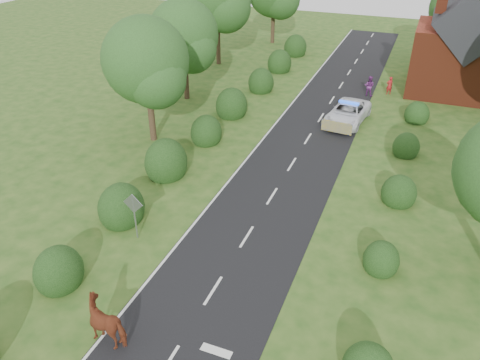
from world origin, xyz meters
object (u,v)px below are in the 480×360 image
at_px(pedestrian_purple, 369,86).
at_px(police_van, 348,113).
at_px(pedestrian_red, 389,86).
at_px(road_sign, 134,210).
at_px(cow, 109,322).

bearing_deg(pedestrian_purple, police_van, 92.93).
distance_m(pedestrian_red, pedestrian_purple, 1.87).
height_order(road_sign, cow, road_sign).
xyz_separation_m(pedestrian_red, pedestrian_purple, (-1.58, -1.01, 0.09)).
distance_m(police_van, pedestrian_red, 7.66).
bearing_deg(police_van, pedestrian_red, 79.30).
xyz_separation_m(cow, police_van, (4.55, 23.55, -0.02)).
bearing_deg(pedestrian_red, road_sign, 39.01).
bearing_deg(road_sign, pedestrian_purple, 72.52).
bearing_deg(cow, pedestrian_red, 168.93).
xyz_separation_m(road_sign, police_van, (6.99, 17.90, -0.91)).
xyz_separation_m(police_van, pedestrian_purple, (0.64, 6.33, 0.12)).
relative_size(road_sign, pedestrian_purple, 1.47).
relative_size(road_sign, police_van, 0.45).
relative_size(road_sign, pedestrian_red, 1.64).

